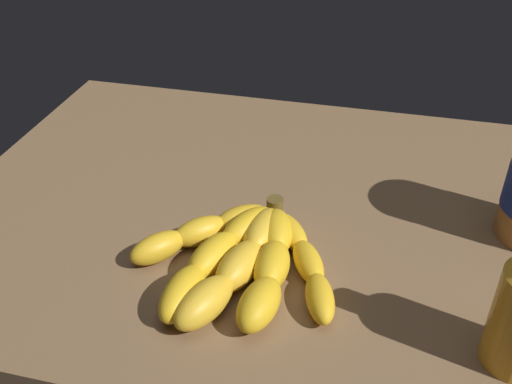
{
  "coord_description": "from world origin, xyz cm",
  "views": [
    {
      "loc": [
        -9.26,
        57.75,
        43.08
      ],
      "look_at": [
        4.18,
        2.38,
        3.73
      ],
      "focal_mm": 41.04,
      "sensor_mm": 36.0,
      "label": 1
    }
  ],
  "objects": [
    {
      "name": "banana_bunch",
      "position": [
        3.4,
        11.87,
        1.76
      ],
      "size": [
        24.12,
        22.11,
        3.76
      ],
      "color": "gold",
      "rests_on": "ground_plane"
    },
    {
      "name": "ground_plane",
      "position": [
        0.0,
        0.0,
        -1.52
      ],
      "size": [
        85.93,
        60.28,
        3.04
      ],
      "primitive_type": "cube",
      "color": "brown"
    }
  ]
}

